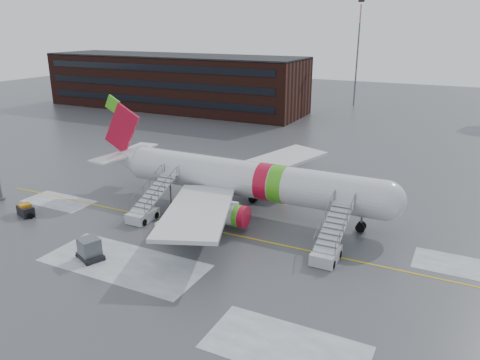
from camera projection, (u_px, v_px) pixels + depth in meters
The scene contains 9 objects.
ground at pixel (241, 231), 44.95m from camera, with size 260.00×260.00×0.00m, color #494C4F.
airliner at pixel (240, 179), 49.44m from camera, with size 35.03×32.97×11.18m.
airstair_fwd at pixel (329, 246), 39.69m from camera, with size 2.05×7.70×3.48m.
airstair_aft at pixel (147, 208), 47.79m from camera, with size 2.05×7.70×3.48m.
pushback_tug at pixel (167, 230), 43.65m from camera, with size 2.64×2.07×1.45m.
uld_container at pixel (90, 249), 39.46m from camera, with size 2.73×2.39×1.86m.
baggage_tractor at pixel (26, 211), 48.51m from camera, with size 2.65×1.71×1.31m.
terminal_building at pixel (173, 82), 108.71m from camera, with size 62.00×16.11×12.30m.
light_mast_far_n at pixel (358, 47), 110.13m from camera, with size 1.20×1.20×24.25m.
Camera 1 is at (18.23, -36.79, 18.94)m, focal length 35.00 mm.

